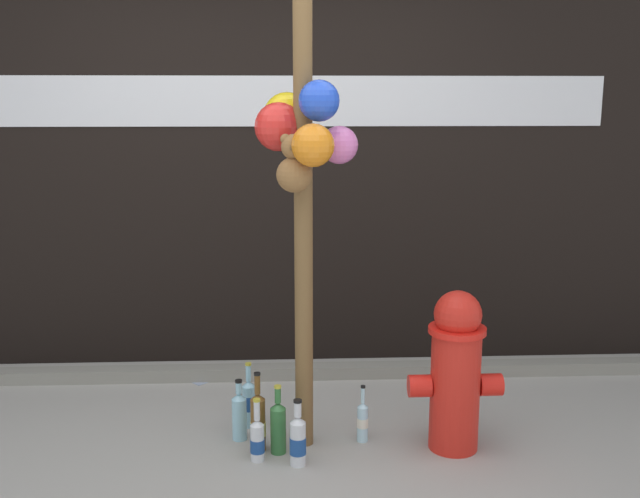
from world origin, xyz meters
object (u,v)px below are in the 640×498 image
at_px(fire_hydrant, 456,370).
at_px(bottle_5, 298,440).
at_px(bottle_4, 249,402).
at_px(bottle_6, 278,426).
at_px(bottle_2, 239,415).
at_px(bottle_1, 258,439).
at_px(bottle_3, 363,421).
at_px(memorial_post, 301,109).
at_px(bottle_0, 257,422).

distance_m(fire_hydrant, bottle_5, 0.85).
distance_m(bottle_4, bottle_6, 0.35).
relative_size(fire_hydrant, bottle_2, 2.52).
xyz_separation_m(bottle_1, bottle_3, (0.53, 0.18, 0.00)).
height_order(bottle_1, bottle_6, bottle_6).
distance_m(bottle_3, bottle_4, 0.63).
bearing_deg(bottle_5, bottle_2, 136.10).
distance_m(bottle_5, bottle_6, 0.16).
relative_size(memorial_post, fire_hydrant, 3.43).
bearing_deg(fire_hydrant, bottle_4, 164.22).
xyz_separation_m(bottle_1, bottle_6, (0.10, 0.08, 0.03)).
relative_size(bottle_1, bottle_4, 0.89).
height_order(memorial_post, bottle_3, memorial_post).
height_order(fire_hydrant, bottle_0, fire_hydrant).
height_order(memorial_post, bottle_5, memorial_post).
bearing_deg(bottle_1, memorial_post, 38.90).
xyz_separation_m(bottle_2, bottle_3, (0.63, -0.05, -0.02)).
xyz_separation_m(memorial_post, bottle_4, (-0.28, 0.21, -1.55)).
bearing_deg(fire_hydrant, bottle_3, 168.38).
height_order(bottle_0, bottle_1, bottle_0).
relative_size(bottle_3, bottle_6, 0.85).
bearing_deg(bottle_6, bottle_2, 142.27).
bearing_deg(bottle_3, bottle_1, -160.91).
bearing_deg(bottle_5, bottle_6, 126.33).
distance_m(fire_hydrant, bottle_2, 1.13).
height_order(memorial_post, fire_hydrant, memorial_post).
bearing_deg(bottle_3, bottle_2, 175.46).
xyz_separation_m(bottle_1, bottle_5, (0.19, -0.05, 0.02)).
bearing_deg(bottle_0, fire_hydrant, -1.16).
bearing_deg(bottle_3, fire_hydrant, -11.62).
distance_m(bottle_0, bottle_3, 0.54).
distance_m(bottle_0, bottle_4, 0.28).
height_order(memorial_post, bottle_6, memorial_post).
xyz_separation_m(memorial_post, bottle_0, (-0.23, -0.07, -1.54)).
height_order(bottle_0, bottle_2, bottle_0).
bearing_deg(fire_hydrant, bottle_0, 178.84).
xyz_separation_m(bottle_0, bottle_1, (0.01, -0.11, -0.04)).
distance_m(fire_hydrant, bottle_6, 0.92).
height_order(memorial_post, bottle_1, memorial_post).
relative_size(bottle_4, bottle_6, 1.01).
relative_size(memorial_post, bottle_2, 8.64).
relative_size(memorial_post, bottle_1, 8.78).
relative_size(bottle_1, bottle_6, 0.90).
xyz_separation_m(memorial_post, bottle_2, (-0.32, 0.06, -1.55)).
height_order(bottle_2, bottle_4, bottle_4).
bearing_deg(bottle_3, memorial_post, -178.85).
xyz_separation_m(bottle_2, bottle_5, (0.30, -0.29, -0.01)).
xyz_separation_m(bottle_0, bottle_5, (0.20, -0.16, -0.02)).
distance_m(bottle_0, bottle_6, 0.11).
xyz_separation_m(bottle_0, bottle_6, (0.10, -0.03, -0.01)).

